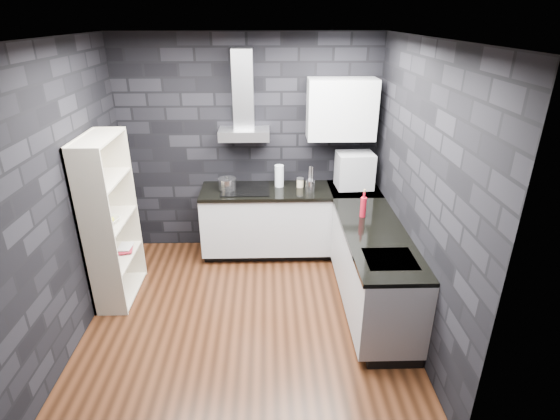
{
  "coord_description": "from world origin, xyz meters",
  "views": [
    {
      "loc": [
        0.23,
        -3.7,
        2.88
      ],
      "look_at": [
        0.35,
        0.45,
        1.0
      ],
      "focal_mm": 28.0,
      "sensor_mm": 36.0,
      "label": 1
    }
  ],
  "objects_px": {
    "storage_jar": "(300,183)",
    "pot": "(227,184)",
    "red_bottle": "(363,207)",
    "fruit_bowl": "(108,221)",
    "appliance_garage": "(354,170)",
    "glass_vase": "(279,176)",
    "bookshelf": "(110,221)",
    "utensil_crock": "(310,186)"
  },
  "relations": [
    {
      "from": "glass_vase",
      "to": "appliance_garage",
      "type": "relative_size",
      "value": 0.63
    },
    {
      "from": "storage_jar",
      "to": "bookshelf",
      "type": "height_order",
      "value": "bookshelf"
    },
    {
      "from": "appliance_garage",
      "to": "bookshelf",
      "type": "distance_m",
      "value": 2.86
    },
    {
      "from": "pot",
      "to": "appliance_garage",
      "type": "relative_size",
      "value": 0.49
    },
    {
      "from": "fruit_bowl",
      "to": "appliance_garage",
      "type": "bearing_deg",
      "value": 19.47
    },
    {
      "from": "utensil_crock",
      "to": "appliance_garage",
      "type": "xyz_separation_m",
      "value": [
        0.55,
        0.11,
        0.16
      ]
    },
    {
      "from": "appliance_garage",
      "to": "fruit_bowl",
      "type": "height_order",
      "value": "appliance_garage"
    },
    {
      "from": "glass_vase",
      "to": "bookshelf",
      "type": "distance_m",
      "value": 2.03
    },
    {
      "from": "pot",
      "to": "glass_vase",
      "type": "xyz_separation_m",
      "value": [
        0.64,
        0.11,
        0.06
      ]
    },
    {
      "from": "storage_jar",
      "to": "bookshelf",
      "type": "relative_size",
      "value": 0.06
    },
    {
      "from": "pot",
      "to": "storage_jar",
      "type": "relative_size",
      "value": 2.07
    },
    {
      "from": "pot",
      "to": "red_bottle",
      "type": "distance_m",
      "value": 1.7
    },
    {
      "from": "bookshelf",
      "to": "fruit_bowl",
      "type": "relative_size",
      "value": 7.85
    },
    {
      "from": "pot",
      "to": "bookshelf",
      "type": "relative_size",
      "value": 0.12
    },
    {
      "from": "bookshelf",
      "to": "storage_jar",
      "type": "bearing_deg",
      "value": 42.39
    },
    {
      "from": "pot",
      "to": "storage_jar",
      "type": "height_order",
      "value": "pot"
    },
    {
      "from": "glass_vase",
      "to": "utensil_crock",
      "type": "relative_size",
      "value": 1.96
    },
    {
      "from": "pot",
      "to": "red_bottle",
      "type": "xyz_separation_m",
      "value": [
        1.5,
        -0.81,
        0.03
      ]
    },
    {
      "from": "red_bottle",
      "to": "bookshelf",
      "type": "xyz_separation_m",
      "value": [
        -2.65,
        -0.04,
        -0.11
      ]
    },
    {
      "from": "utensil_crock",
      "to": "glass_vase",
      "type": "bearing_deg",
      "value": 153.56
    },
    {
      "from": "storage_jar",
      "to": "utensil_crock",
      "type": "height_order",
      "value": "utensil_crock"
    },
    {
      "from": "red_bottle",
      "to": "storage_jar",
      "type": "bearing_deg",
      "value": 124.39
    },
    {
      "from": "appliance_garage",
      "to": "glass_vase",
      "type": "bearing_deg",
      "value": 172.28
    },
    {
      "from": "appliance_garage",
      "to": "red_bottle",
      "type": "relative_size",
      "value": 2.0
    },
    {
      "from": "red_bottle",
      "to": "pot",
      "type": "bearing_deg",
      "value": 151.75
    },
    {
      "from": "glass_vase",
      "to": "red_bottle",
      "type": "height_order",
      "value": "glass_vase"
    },
    {
      "from": "glass_vase",
      "to": "storage_jar",
      "type": "relative_size",
      "value": 2.68
    },
    {
      "from": "fruit_bowl",
      "to": "bookshelf",
      "type": "bearing_deg",
      "value": 90.0
    },
    {
      "from": "fruit_bowl",
      "to": "pot",
      "type": "bearing_deg",
      "value": 38.55
    },
    {
      "from": "storage_jar",
      "to": "pot",
      "type": "bearing_deg",
      "value": -175.06
    },
    {
      "from": "pot",
      "to": "fruit_bowl",
      "type": "relative_size",
      "value": 0.92
    },
    {
      "from": "pot",
      "to": "appliance_garage",
      "type": "height_order",
      "value": "appliance_garage"
    },
    {
      "from": "glass_vase",
      "to": "fruit_bowl",
      "type": "distance_m",
      "value": 2.06
    },
    {
      "from": "pot",
      "to": "glass_vase",
      "type": "distance_m",
      "value": 0.65
    },
    {
      "from": "storage_jar",
      "to": "fruit_bowl",
      "type": "relative_size",
      "value": 0.44
    },
    {
      "from": "pot",
      "to": "red_bottle",
      "type": "bearing_deg",
      "value": -28.25
    },
    {
      "from": "glass_vase",
      "to": "bookshelf",
      "type": "xyz_separation_m",
      "value": [
        -1.79,
        -0.96,
        -0.14
      ]
    },
    {
      "from": "red_bottle",
      "to": "fruit_bowl",
      "type": "height_order",
      "value": "red_bottle"
    },
    {
      "from": "storage_jar",
      "to": "appliance_garage",
      "type": "height_order",
      "value": "appliance_garage"
    },
    {
      "from": "glass_vase",
      "to": "red_bottle",
      "type": "relative_size",
      "value": 1.26
    },
    {
      "from": "storage_jar",
      "to": "red_bottle",
      "type": "bearing_deg",
      "value": -55.61
    },
    {
      "from": "glass_vase",
      "to": "fruit_bowl",
      "type": "height_order",
      "value": "glass_vase"
    }
  ]
}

